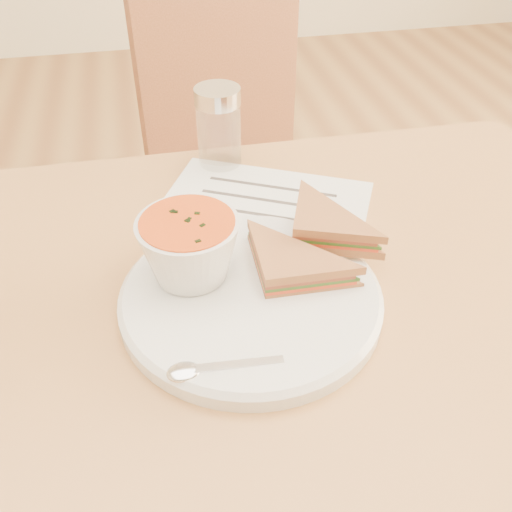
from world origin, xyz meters
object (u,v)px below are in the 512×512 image
object	(u,v)px
dining_table	(253,478)
chair_far	(260,204)
condiment_shaker	(219,128)
plate	(251,298)
soup_bowl	(190,251)

from	to	relation	value
dining_table	chair_far	size ratio (longest dim) A/B	1.13
chair_far	dining_table	bearing A→B (deg)	58.01
dining_table	condiment_shaker	size ratio (longest dim) A/B	8.44
plate	soup_bowl	distance (m)	0.08
dining_table	soup_bowl	size ratio (longest dim) A/B	9.11
plate	condiment_shaker	distance (m)	0.31
dining_table	chair_far	bearing A→B (deg)	76.88
dining_table	soup_bowl	xyz separation A→B (m)	(-0.06, 0.03, 0.43)
plate	soup_bowl	xyz separation A→B (m)	(-0.06, 0.04, 0.05)
plate	condiment_shaker	bearing A→B (deg)	87.17
soup_bowl	dining_table	bearing A→B (deg)	-28.40
dining_table	soup_bowl	bearing A→B (deg)	151.60
dining_table	chair_far	world-z (taller)	chair_far
chair_far	condiment_shaker	bearing A→B (deg)	48.74
dining_table	plate	size ratio (longest dim) A/B	3.51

